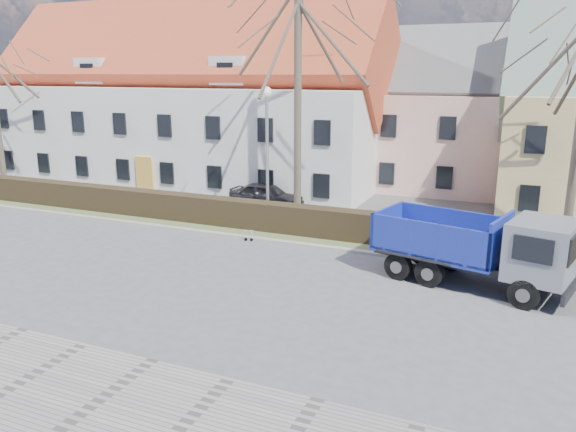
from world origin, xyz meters
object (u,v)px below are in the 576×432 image
at_px(dump_truck, 464,246).
at_px(streetlight, 267,157).
at_px(parked_car_a, 266,196).
at_px(cart_frame, 245,235).

xyz_separation_m(dump_truck, streetlight, (-9.43, 4.18, 1.93)).
distance_m(dump_truck, parked_car_a, 13.23).
bearing_deg(streetlight, cart_frame, -86.48).
bearing_deg(parked_car_a, streetlight, -150.59).
height_order(streetlight, parked_car_a, streetlight).
bearing_deg(cart_frame, parked_car_a, 106.45).
relative_size(streetlight, cart_frame, 10.74).
relative_size(dump_truck, parked_car_a, 1.66).
height_order(dump_truck, streetlight, streetlight).
bearing_deg(cart_frame, streetlight, 93.52).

